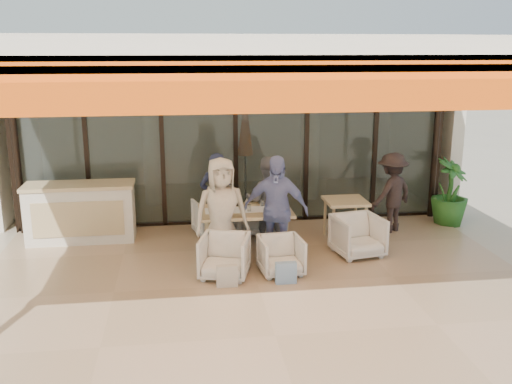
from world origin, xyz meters
TOP-DOWN VIEW (x-y plane):
  - ground at (0.00, 0.00)m, footprint 70.00×70.00m
  - terrace_floor at (0.00, 0.00)m, footprint 8.00×6.00m
  - terrace_structure at (0.00, -0.26)m, footprint 8.00×6.00m
  - glass_storefront at (0.00, 3.00)m, footprint 8.08×0.10m
  - interior_block at (0.01, 5.31)m, footprint 9.05×3.62m
  - host_counter at (-2.76, 2.30)m, footprint 1.85×0.65m
  - dining_table at (-0.02, 1.34)m, footprint 1.50×0.90m
  - chair_far_left at (-0.43, 2.29)m, footprint 0.86×0.83m
  - chair_far_right at (0.41, 2.29)m, footprint 0.77×0.74m
  - chair_near_left at (-0.43, 0.39)m, footprint 0.83×0.80m
  - chair_near_right at (0.41, 0.39)m, footprint 0.67×0.63m
  - diner_navy at (-0.43, 1.79)m, footprint 0.66×0.50m
  - diner_grey at (0.41, 1.79)m, footprint 0.84×0.71m
  - diner_cream at (-0.43, 0.89)m, footprint 0.90×0.65m
  - diner_periwinkle at (0.41, 0.89)m, footprint 1.09×0.73m
  - tote_bag_cream at (-0.43, -0.01)m, footprint 0.30×0.10m
  - tote_bag_blue at (0.41, -0.01)m, footprint 0.30×0.10m
  - side_table at (1.77, 1.73)m, footprint 0.70×0.70m
  - side_chair at (1.77, 0.98)m, footprint 0.83×0.80m
  - standing_woman at (2.74, 2.09)m, footprint 1.10×0.95m
  - potted_palm at (4.01, 2.39)m, footprint 1.00×1.00m

SIDE VIEW (x-z plane):
  - ground at x=0.00m, z-range 0.00..0.00m
  - terrace_floor at x=0.00m, z-range 0.00..0.01m
  - tote_bag_cream at x=-0.43m, z-range 0.00..0.34m
  - tote_bag_blue at x=0.41m, z-range 0.00..0.34m
  - chair_near_right at x=0.41m, z-range 0.00..0.63m
  - chair_far_right at x=0.41m, z-range 0.00..0.67m
  - chair_near_left at x=-0.43m, z-range 0.00..0.71m
  - chair_far_left at x=-0.43m, z-range 0.00..0.74m
  - side_chair at x=1.77m, z-range 0.00..0.74m
  - host_counter at x=-2.76m, z-range 0.01..1.05m
  - potted_palm at x=4.01m, z-range 0.00..1.27m
  - side_table at x=1.77m, z-range 0.27..1.01m
  - dining_table at x=-0.02m, z-range 0.22..1.15m
  - standing_woman at x=2.74m, z-range 0.00..1.48m
  - diner_grey at x=0.41m, z-range 0.00..1.53m
  - diner_navy at x=-0.43m, z-range 0.00..1.61m
  - diner_cream at x=-0.43m, z-range 0.00..1.70m
  - diner_periwinkle at x=0.41m, z-range 0.00..1.72m
  - glass_storefront at x=0.00m, z-range 0.00..3.20m
  - interior_block at x=0.01m, z-range 0.47..3.99m
  - terrace_structure at x=0.00m, z-range 1.55..4.95m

